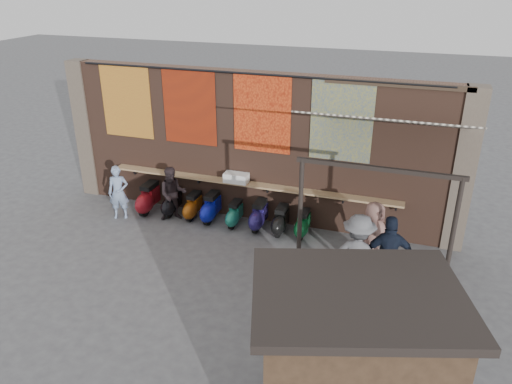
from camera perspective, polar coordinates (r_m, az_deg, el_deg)
ground at (r=11.82m, az=-4.58°, el=-8.26°), size 70.00×70.00×0.00m
brick_wall at (r=13.22m, az=-0.28°, el=5.09°), size 10.00×0.40×4.00m
pier_left at (r=15.63m, az=-18.75°, el=6.84°), size 0.50×0.50×4.00m
pier_right at (r=12.63m, az=22.65°, el=2.21°), size 0.50×0.50×4.00m
eating_counter at (r=13.22m, az=-0.80°, el=0.91°), size 8.00×0.32×0.05m
shelf_box at (r=13.25m, az=-2.28°, el=1.65°), size 0.64×0.33×0.25m
tapestry_redgold at (r=14.30m, az=-14.58°, el=9.97°), size 1.50×0.02×2.00m
tapestry_sun at (r=13.37m, az=-7.60°, el=9.58°), size 1.50×0.02×2.00m
tapestry_orange at (r=12.64m, az=0.68°, el=8.93°), size 1.50×0.02×2.00m
tapestry_multi at (r=12.19m, az=9.74°, el=8.00°), size 1.50×0.02×2.00m
hang_rail at (r=12.50m, az=-0.65°, el=13.37°), size 9.50×0.06×0.06m
scooter_stool_0 at (r=14.34m, az=-12.15°, el=-0.71°), size 0.40×0.89×0.84m
scooter_stool_1 at (r=14.11m, az=-9.53°, el=-1.15°), size 0.35×0.77×0.73m
scooter_stool_2 at (r=13.83m, az=-7.19°, el=-1.60°), size 0.33×0.74×0.71m
scooter_stool_3 at (r=13.60m, az=-5.13°, el=-1.79°), size 0.37×0.82×0.78m
scooter_stool_4 at (r=13.34m, az=-2.43°, el=-2.52°), size 0.32×0.71×0.67m
scooter_stool_5 at (r=13.14m, az=0.34°, el=-2.71°), size 0.36×0.80×0.76m
scooter_stool_6 at (r=12.95m, az=2.86°, el=-3.27°), size 0.34×0.76×0.73m
scooter_stool_7 at (r=12.86m, az=5.38°, el=-3.66°), size 0.32×0.72×0.68m
diner_left at (r=14.08m, az=-15.44°, el=-0.05°), size 0.65×0.55×1.51m
diner_right at (r=13.66m, az=-9.49°, el=-0.20°), size 0.92×0.86×1.52m
shopper_navy at (r=10.70m, az=14.91°, el=-7.15°), size 1.14×0.67×1.82m
shopper_grey at (r=10.57m, az=11.50°, el=-7.14°), size 1.24×0.78×1.84m
shopper_tan at (r=11.58m, az=13.15°, el=-4.89°), size 0.87×0.96×1.65m
market_stall at (r=7.32m, az=10.72°, el=-20.02°), size 2.79×2.40×2.56m
stall_roof at (r=6.46m, az=11.65°, el=-11.46°), size 3.14×2.74×0.12m
stall_sign at (r=7.64m, az=10.00°, el=-12.13°), size 1.16×0.40×0.50m
stall_shelf at (r=8.21m, az=9.52°, el=-17.32°), size 1.90×0.69×0.06m
awning_canvas at (r=10.40m, az=15.02°, el=7.88°), size 3.20×3.28×0.97m
awning_ledger at (r=11.85m, az=15.91°, el=11.72°), size 3.30×0.08×0.12m
awning_header at (r=9.13m, az=13.88°, el=2.60°), size 3.00×0.08×0.08m
awning_post_left at (r=9.96m, az=4.98°, el=-4.58°), size 0.09×0.09×3.10m
awning_post_right at (r=9.80m, az=21.17°, el=-6.84°), size 0.09×0.09×3.10m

